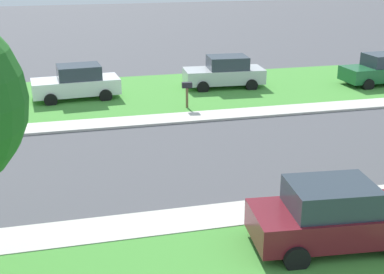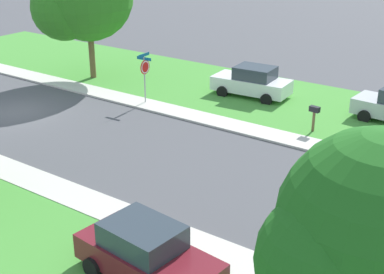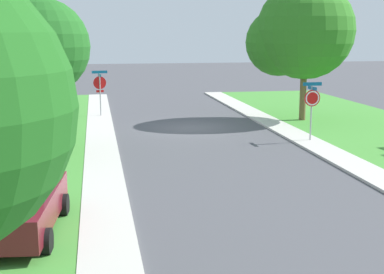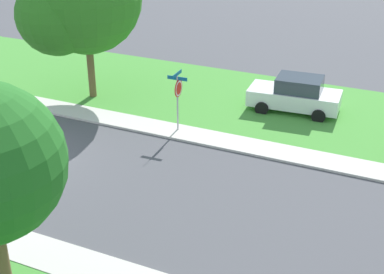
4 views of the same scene
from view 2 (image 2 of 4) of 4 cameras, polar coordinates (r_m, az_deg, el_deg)
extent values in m
plane|color=#4C4C51|center=(29.59, -17.88, 2.51)|extent=(120.00, 120.00, 0.00)
cube|color=beige|center=(18.52, -6.16, -8.69)|extent=(1.40, 56.00, 0.10)
cube|color=beige|center=(25.53, 7.75, 0.37)|extent=(1.40, 56.00, 0.10)
cube|color=#479338|center=(29.54, 12.03, 3.17)|extent=(8.00, 56.00, 0.08)
cylinder|color=#9E9EA3|center=(29.13, -4.99, 5.93)|extent=(0.07, 0.07, 2.60)
cylinder|color=red|center=(28.90, -4.96, 7.34)|extent=(0.76, 0.06, 0.76)
cylinder|color=white|center=(28.89, -4.93, 7.33)|extent=(0.67, 0.03, 0.67)
cylinder|color=red|center=(28.89, -4.93, 7.33)|extent=(0.55, 0.03, 0.55)
cube|color=#0F5B84|center=(28.77, -5.09, 8.58)|extent=(0.92, 0.06, 0.16)
cube|color=#0F5B84|center=(28.81, -5.07, 8.21)|extent=(0.06, 0.92, 0.16)
cube|color=white|center=(30.54, 6.25, 5.49)|extent=(2.12, 4.42, 0.76)
cube|color=#2D3842|center=(30.26, 6.65, 6.73)|extent=(1.75, 2.21, 0.68)
cylinder|color=black|center=(30.43, 3.22, 4.78)|extent=(0.29, 0.66, 0.64)
cylinder|color=black|center=(31.97, 4.73, 5.62)|extent=(0.29, 0.66, 0.64)
cylinder|color=black|center=(29.36, 7.83, 3.93)|extent=(0.29, 0.66, 0.64)
cylinder|color=black|center=(30.95, 9.17, 4.83)|extent=(0.29, 0.66, 0.64)
cube|color=maroon|center=(15.45, -4.61, -12.80)|extent=(2.20, 4.45, 0.76)
cube|color=#2D3842|center=(15.16, -5.24, -10.29)|extent=(1.79, 2.24, 0.68)
cylinder|color=black|center=(16.97, -5.64, -10.78)|extent=(0.30, 0.66, 0.64)
cylinder|color=black|center=(16.02, -10.39, -13.36)|extent=(0.30, 0.66, 0.64)
cylinder|color=black|center=(27.98, 17.67, 2.08)|extent=(0.28, 0.65, 0.64)
cylinder|color=black|center=(29.58, 19.01, 3.01)|extent=(0.28, 0.65, 0.64)
sphere|color=#1E601B|center=(11.12, 18.86, -9.03)|extent=(3.97, 3.97, 3.97)
sphere|color=#1E601B|center=(10.80, 14.00, -12.59)|extent=(2.78, 2.78, 2.78)
cylinder|color=brown|center=(34.13, -10.49, 8.66)|extent=(0.36, 0.36, 3.21)
sphere|color=#2E751F|center=(33.35, -13.37, 13.07)|extent=(3.80, 3.80, 3.80)
cube|color=brown|center=(25.96, 12.65, 1.52)|extent=(0.10, 0.10, 1.05)
cube|color=black|center=(25.73, 12.77, 2.88)|extent=(0.30, 0.51, 0.26)
camera|label=1|loc=(14.88, -58.16, 2.33)|focal=49.82mm
camera|label=3|loc=(13.53, 55.10, -7.63)|focal=50.87mm
camera|label=4|loc=(8.45, -48.76, 21.41)|focal=51.24mm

